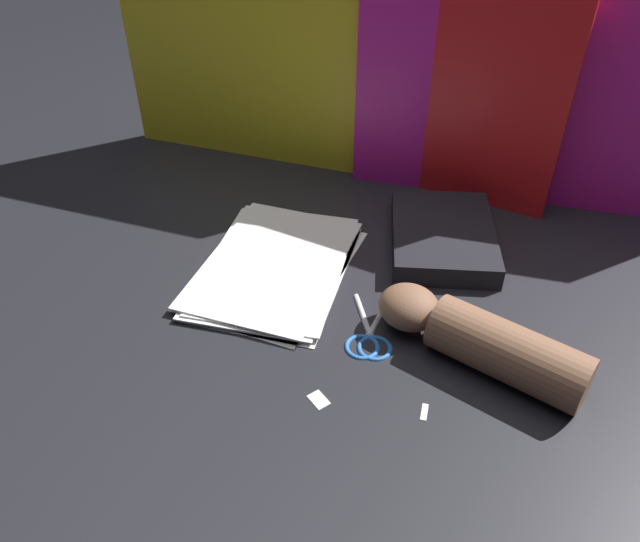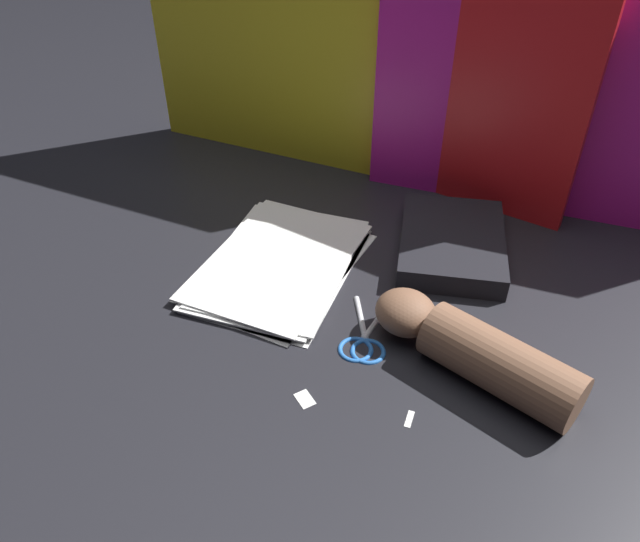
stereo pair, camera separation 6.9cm
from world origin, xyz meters
The scene contains 10 objects.
ground_plane centered at (0.00, 0.00, 0.00)m, with size 6.00×6.00×0.00m, color black.
backdrop_panel_left centered at (-0.24, 0.41, 0.26)m, with size 0.62×0.03×0.53m.
backdrop_panel_center centered at (0.02, 0.41, 0.22)m, with size 0.66×0.13×0.43m.
backdrop_panel_right centered at (0.31, 0.41, 0.22)m, with size 0.70×0.07×0.43m.
paper_stack centered at (-0.08, 0.04, 0.01)m, with size 0.26×0.35×0.02m.
book_closed centered at (0.18, 0.20, 0.02)m, with size 0.23×0.28×0.04m.
scissors centered at (0.12, -0.07, 0.00)m, with size 0.10×0.15×0.01m.
hand_forearm centered at (0.28, -0.06, 0.04)m, with size 0.32×0.18×0.08m.
paper_scrap_near centered at (0.22, -0.18, 0.00)m, with size 0.01×0.03×0.00m.
paper_scrap_mid centered at (0.08, -0.21, 0.00)m, with size 0.04×0.03×0.00m.
Camera 2 is at (0.32, -0.70, 0.66)m, focal length 35.00 mm.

